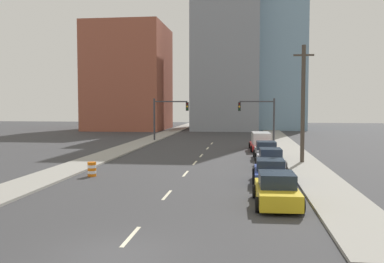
% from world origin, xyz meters
% --- Properties ---
extents(ground_plane, '(200.00, 200.00, 0.00)m').
position_xyz_m(ground_plane, '(0.00, 0.00, 0.00)').
color(ground_plane, '#38383A').
extents(sidewalk_left, '(2.91, 94.61, 0.14)m').
position_xyz_m(sidewalk_left, '(-8.62, 47.30, 0.07)').
color(sidewalk_left, gray).
rests_on(sidewalk_left, ground).
extents(sidewalk_right, '(2.91, 94.61, 0.14)m').
position_xyz_m(sidewalk_right, '(8.62, 47.30, 0.07)').
color(sidewalk_right, gray).
rests_on(sidewalk_right, ground).
extents(lane_stripe_at_2m, '(0.16, 2.40, 0.01)m').
position_xyz_m(lane_stripe_at_2m, '(0.00, 2.00, 0.00)').
color(lane_stripe_at_2m, beige).
rests_on(lane_stripe_at_2m, ground).
extents(lane_stripe_at_9m, '(0.16, 2.40, 0.01)m').
position_xyz_m(lane_stripe_at_9m, '(0.00, 9.10, 0.00)').
color(lane_stripe_at_9m, beige).
rests_on(lane_stripe_at_9m, ground).
extents(lane_stripe_at_16m, '(0.16, 2.40, 0.01)m').
position_xyz_m(lane_stripe_at_16m, '(0.00, 16.08, 0.00)').
color(lane_stripe_at_16m, beige).
rests_on(lane_stripe_at_16m, ground).
extents(lane_stripe_at_22m, '(0.16, 2.40, 0.01)m').
position_xyz_m(lane_stripe_at_22m, '(0.00, 21.50, 0.00)').
color(lane_stripe_at_22m, beige).
rests_on(lane_stripe_at_22m, ground).
extents(lane_stripe_at_27m, '(0.16, 2.40, 0.01)m').
position_xyz_m(lane_stripe_at_27m, '(0.00, 26.51, 0.00)').
color(lane_stripe_at_27m, beige).
rests_on(lane_stripe_at_27m, ground).
extents(lane_stripe_at_33m, '(0.16, 2.40, 0.01)m').
position_xyz_m(lane_stripe_at_33m, '(0.00, 33.10, 0.00)').
color(lane_stripe_at_33m, beige).
rests_on(lane_stripe_at_33m, ground).
extents(lane_stripe_at_39m, '(0.16, 2.40, 0.01)m').
position_xyz_m(lane_stripe_at_39m, '(0.00, 38.98, 0.00)').
color(lane_stripe_at_39m, beige).
rests_on(lane_stripe_at_39m, ground).
extents(building_brick_left, '(14.00, 16.00, 19.53)m').
position_xyz_m(building_brick_left, '(-17.99, 66.88, 9.77)').
color(building_brick_left, '#9E513D').
rests_on(building_brick_left, ground).
extents(building_office_center, '(12.00, 20.00, 27.28)m').
position_xyz_m(building_office_center, '(0.32, 70.88, 13.64)').
color(building_office_center, gray).
rests_on(building_office_center, ground).
extents(building_glass_right, '(13.00, 20.00, 40.60)m').
position_xyz_m(building_glass_right, '(8.50, 74.88, 20.30)').
color(building_glass_right, '#7A9EB7').
rests_on(building_glass_right, ground).
extents(traffic_signal_left, '(4.60, 0.35, 5.51)m').
position_xyz_m(traffic_signal_left, '(-6.26, 41.49, 3.62)').
color(traffic_signal_left, '#38383D').
rests_on(traffic_signal_left, ground).
extents(traffic_signal_right, '(4.60, 0.35, 5.51)m').
position_xyz_m(traffic_signal_right, '(6.17, 41.49, 3.62)').
color(traffic_signal_right, '#38383D').
rests_on(traffic_signal_right, ground).
extents(utility_pole_right_mid, '(1.60, 0.32, 9.43)m').
position_xyz_m(utility_pole_right_mid, '(8.58, 22.12, 4.84)').
color(utility_pole_right_mid, '#473D33').
rests_on(utility_pole_right_mid, ground).
extents(traffic_barrel, '(0.56, 0.56, 0.95)m').
position_xyz_m(traffic_barrel, '(-5.98, 14.21, 0.47)').
color(traffic_barrel, orange).
rests_on(traffic_barrel, ground).
extents(sedan_yellow, '(2.22, 4.60, 1.55)m').
position_xyz_m(sedan_yellow, '(5.55, 7.53, 0.70)').
color(sedan_yellow, gold).
rests_on(sedan_yellow, ground).
extents(sedan_blue, '(2.20, 4.58, 1.46)m').
position_xyz_m(sedan_blue, '(5.57, 13.15, 0.67)').
color(sedan_blue, navy).
rests_on(sedan_blue, ground).
extents(sedan_silver, '(2.16, 4.54, 1.51)m').
position_xyz_m(sedan_silver, '(5.91, 19.08, 0.69)').
color(sedan_silver, '#B2B2BC').
rests_on(sedan_silver, ground).
extents(sedan_gray, '(2.21, 4.40, 1.55)m').
position_xyz_m(sedan_gray, '(5.85, 24.62, 0.70)').
color(sedan_gray, slate).
rests_on(sedan_gray, ground).
extents(box_truck_red, '(2.46, 6.34, 1.88)m').
position_xyz_m(box_truck_red, '(5.65, 31.67, 0.90)').
color(box_truck_red, red).
rests_on(box_truck_red, ground).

